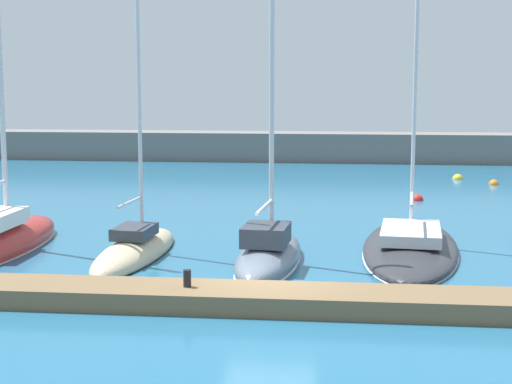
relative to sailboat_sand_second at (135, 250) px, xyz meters
The scene contains 10 objects.
ground_plane 6.26m from the sailboat_sand_second, 40.51° to the right, with size 120.00×120.00×0.00m, color #236084.
dock_pier 7.15m from the sailboat_sand_second, 48.31° to the right, with size 24.68×1.77×0.51m, color brown.
breakwater_seawall 31.88m from the sailboat_sand_second, 81.42° to the left, with size 108.00×3.03×2.03m, color slate.
sailboat_sand_second is the anchor object (origin of this frame).
sailboat_slate_third 4.49m from the sailboat_sand_second, ahead, with size 2.29×6.44×9.91m.
sailboat_charcoal_fourth 9.16m from the sailboat_sand_second, 11.04° to the left, with size 4.04×10.07×16.57m.
mooring_buoy_orange 24.78m from the sailboat_sand_second, 52.50° to the left, with size 0.55×0.55×0.55m, color orange.
mooring_buoy_yellow 25.72m from the sailboat_sand_second, 58.45° to the left, with size 0.60×0.60×0.60m, color yellow.
mooring_buoy_red 16.87m from the sailboat_sand_second, 52.30° to the left, with size 0.59×0.59×0.59m, color red.
dock_bollard 6.04m from the sailboat_sand_second, 62.45° to the right, with size 0.20×0.20×0.44m, color black.
Camera 1 is at (1.83, -20.19, 5.68)m, focal length 54.66 mm.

